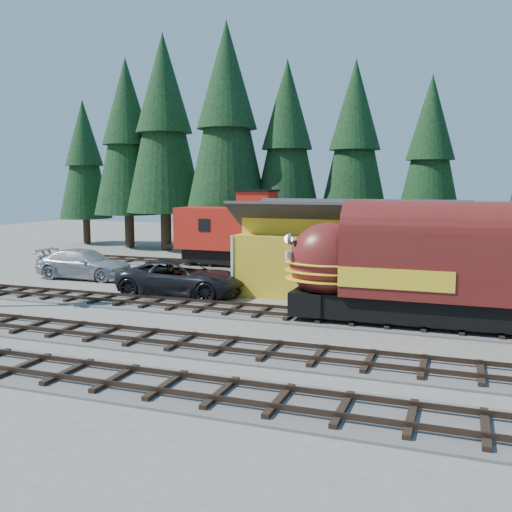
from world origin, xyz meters
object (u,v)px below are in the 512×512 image
(depot, at_px, (351,242))
(pickup_truck_b, at_px, (85,264))
(caboose, at_px, (245,232))
(pickup_truck_a, at_px, (182,278))
(locomotive, at_px, (452,273))

(depot, xyz_separation_m, pickup_truck_b, (-17.41, -0.73, -2.00))
(caboose, xyz_separation_m, pickup_truck_a, (0.52, -11.18, -1.65))
(locomotive, relative_size, caboose, 1.48)
(locomotive, relative_size, pickup_truck_a, 2.15)
(locomotive, bearing_deg, pickup_truck_a, 168.83)
(caboose, height_order, pickup_truck_a, caboose)
(caboose, bearing_deg, locomotive, -43.39)
(caboose, distance_m, pickup_truck_a, 11.31)
(caboose, bearing_deg, pickup_truck_a, -87.34)
(depot, relative_size, locomotive, 0.84)
(caboose, relative_size, pickup_truck_b, 1.55)
(pickup_truck_b, bearing_deg, caboose, -46.37)
(caboose, xyz_separation_m, pickup_truck_b, (-8.12, -8.23, -1.68))
(depot, bearing_deg, locomotive, -49.67)
(locomotive, bearing_deg, depot, 130.33)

